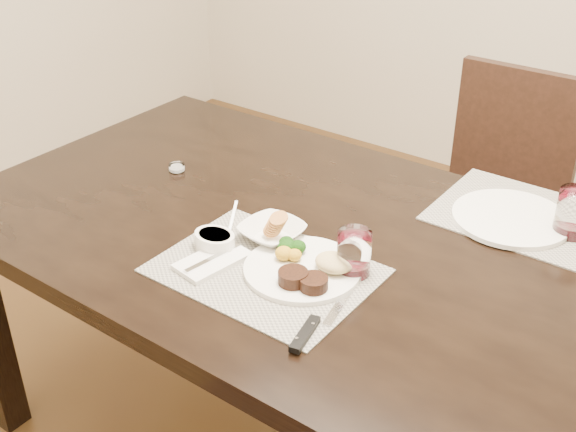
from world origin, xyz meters
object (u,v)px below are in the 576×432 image
Objects in this scene: steak_knife at (314,326)px; wine_glass_near at (354,255)px; dinner_plate at (306,268)px; cracker_bowl at (272,231)px; chair_far at (496,191)px; far_plate at (511,218)px.

steak_knife is 0.22m from wine_glass_near.
cracker_bowl is (-0.15, 0.07, 0.00)m from dinner_plate.
dinner_plate reaches higher than steak_knife.
wine_glass_near is at bearing 38.05° from dinner_plate.
cracker_bowl is (-0.17, -1.01, 0.27)m from chair_far.
chair_far is at bearing 112.17° from far_plate.
chair_far is at bearing 82.19° from steak_knife.
dinner_plate reaches higher than far_plate.
wine_glass_near reaches higher than dinner_plate.
chair_far is at bearing 92.90° from wine_glass_near.
wine_glass_near is at bearing -114.54° from far_plate.
far_plate is at bearing 64.37° from steak_knife.
cracker_bowl reaches higher than far_plate.
chair_far is at bearing 80.15° from cracker_bowl.
steak_knife is at bearing -103.53° from far_plate.
far_plate is (0.27, 0.48, -0.01)m from dinner_plate.
cracker_bowl is at bearing -99.85° from chair_far.
wine_glass_near is at bearing -1.85° from cracker_bowl.
far_plate is (0.42, 0.41, -0.01)m from cracker_bowl.
wine_glass_near reaches higher than cracker_bowl.
dinner_plate is (-0.03, -1.08, 0.27)m from chair_far.
cracker_bowl is at bearing 128.91° from steak_knife.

